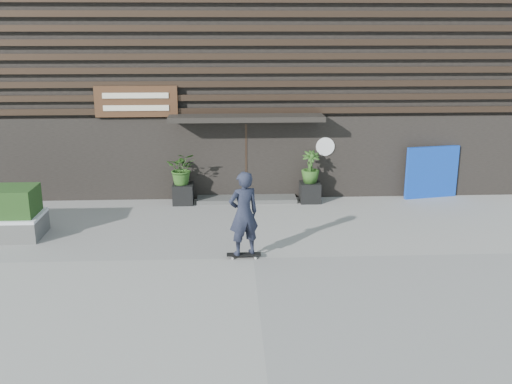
{
  "coord_description": "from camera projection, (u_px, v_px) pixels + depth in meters",
  "views": [
    {
      "loc": [
        -0.53,
        -12.33,
        5.04
      ],
      "look_at": [
        0.14,
        1.66,
        1.1
      ],
      "focal_mm": 40.8,
      "sensor_mm": 36.0,
      "label": 1
    }
  ],
  "objects": [
    {
      "name": "entrance_step",
      "position": [
        247.0,
        199.0,
        17.65
      ],
      "size": [
        3.0,
        0.8,
        0.12
      ],
      "primitive_type": "cube",
      "color": "#444442",
      "rests_on": "ground"
    },
    {
      "name": "blue_tarp",
      "position": [
        432.0,
        172.0,
        17.81
      ],
      "size": [
        1.7,
        0.44,
        1.6
      ],
      "primitive_type": "cube",
      "rotation": [
        0.0,
        0.0,
        0.19
      ],
      "color": "#0D37AF",
      "rests_on": "ground"
    },
    {
      "name": "planter_pot_left",
      "position": [
        183.0,
        194.0,
        17.31
      ],
      "size": [
        0.6,
        0.6,
        0.6
      ],
      "primitive_type": "cube",
      "color": "black",
      "rests_on": "ground"
    },
    {
      "name": "ground",
      "position": [
        253.0,
        258.0,
        13.25
      ],
      "size": [
        80.0,
        80.0,
        0.0
      ],
      "primitive_type": "plane",
      "color": "gray",
      "rests_on": "ground"
    },
    {
      "name": "building",
      "position": [
        241.0,
        58.0,
        21.74
      ],
      "size": [
        18.0,
        11.0,
        8.0
      ],
      "color": "black",
      "rests_on": "ground"
    },
    {
      "name": "skateboarder",
      "position": [
        244.0,
        214.0,
        12.98
      ],
      "size": [
        0.83,
        0.69,
        2.03
      ],
      "color": "black",
      "rests_on": "ground"
    },
    {
      "name": "planter_pot_right",
      "position": [
        310.0,
        192.0,
        17.48
      ],
      "size": [
        0.6,
        0.6,
        0.6
      ],
      "primitive_type": "cube",
      "color": "black",
      "rests_on": "ground"
    },
    {
      "name": "bamboo_left",
      "position": [
        182.0,
        168.0,
        17.09
      ],
      "size": [
        0.86,
        0.75,
        0.96
      ],
      "primitive_type": "imported",
      "color": "#2D591E",
      "rests_on": "planter_pot_left"
    },
    {
      "name": "bamboo_right",
      "position": [
        311.0,
        167.0,
        17.27
      ],
      "size": [
        0.54,
        0.54,
        0.96
      ],
      "primitive_type": "imported",
      "color": "#2D591E",
      "rests_on": "planter_pot_right"
    }
  ]
}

